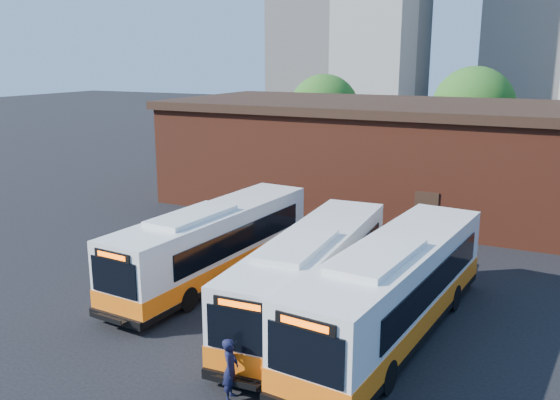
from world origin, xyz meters
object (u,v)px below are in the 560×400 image
at_px(bus_midwest, 214,246).
at_px(bus_east, 393,293).
at_px(transit_worker, 230,369).
at_px(bus_mideast, 311,278).

height_order(bus_midwest, bus_east, bus_east).
xyz_separation_m(bus_east, transit_worker, (-2.86, -5.57, -0.63)).
bearing_deg(bus_mideast, bus_east, -8.59).
height_order(bus_midwest, bus_mideast, bus_midwest).
xyz_separation_m(bus_midwest, bus_mideast, (5.05, -1.56, -0.00)).
bearing_deg(bus_midwest, bus_mideast, -12.93).
xyz_separation_m(bus_midwest, transit_worker, (5.22, -7.42, -0.55)).
bearing_deg(bus_east, bus_mideast, -179.89).
xyz_separation_m(bus_midwest, bus_east, (8.08, -1.85, 0.08)).
distance_m(bus_mideast, bus_east, 3.05).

